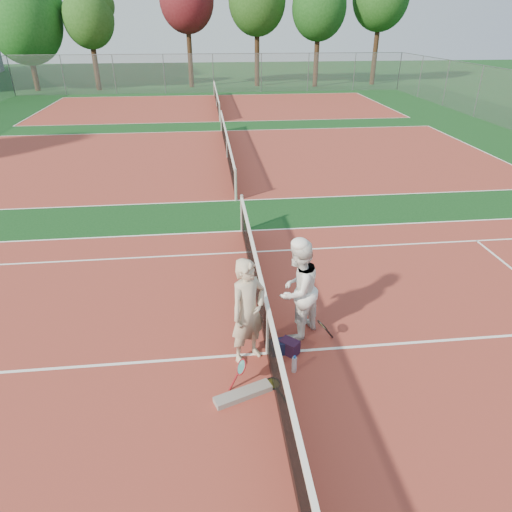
# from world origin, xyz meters

# --- Properties ---
(ground) EXTENTS (130.00, 130.00, 0.00)m
(ground) POSITION_xyz_m (0.00, 0.00, 0.00)
(ground) COLOR #0F3814
(ground) RESTS_ON ground
(court_main) EXTENTS (23.77, 10.97, 0.01)m
(court_main) POSITION_xyz_m (0.00, 0.00, 0.00)
(court_main) COLOR maroon
(court_main) RESTS_ON ground
(court_far_a) EXTENTS (23.77, 10.97, 0.01)m
(court_far_a) POSITION_xyz_m (0.00, 13.50, 0.00)
(court_far_a) COLOR maroon
(court_far_a) RESTS_ON ground
(court_far_b) EXTENTS (23.77, 10.97, 0.01)m
(court_far_b) POSITION_xyz_m (0.00, 27.00, 0.00)
(court_far_b) COLOR maroon
(court_far_b) RESTS_ON ground
(net_main) EXTENTS (0.10, 10.98, 1.02)m
(net_main) POSITION_xyz_m (0.00, 0.00, 0.51)
(net_main) COLOR black
(net_main) RESTS_ON ground
(net_far_a) EXTENTS (0.10, 10.98, 1.02)m
(net_far_a) POSITION_xyz_m (0.00, 13.50, 0.51)
(net_far_a) COLOR black
(net_far_a) RESTS_ON ground
(net_far_b) EXTENTS (0.10, 10.98, 1.02)m
(net_far_b) POSITION_xyz_m (0.00, 27.00, 0.51)
(net_far_b) COLOR black
(net_far_b) RESTS_ON ground
(fence_back) EXTENTS (32.00, 0.06, 3.00)m
(fence_back) POSITION_xyz_m (0.00, 34.00, 1.50)
(fence_back) COLOR slate
(fence_back) RESTS_ON ground
(player_a) EXTENTS (0.87, 0.81, 1.99)m
(player_a) POSITION_xyz_m (-0.35, -0.06, 0.99)
(player_a) COLOR #C5B499
(player_a) RESTS_ON ground
(player_b) EXTENTS (1.21, 1.21, 1.99)m
(player_b) POSITION_xyz_m (0.63, 0.54, 0.99)
(player_b) COLOR white
(player_b) RESTS_ON ground
(racket_red) EXTENTS (0.36, 0.34, 0.55)m
(racket_red) POSITION_xyz_m (-0.54, -0.80, 0.27)
(racket_red) COLOR maroon
(racket_red) RESTS_ON ground
(racket_black_held) EXTENTS (0.45, 0.40, 0.50)m
(racket_black_held) POSITION_xyz_m (1.06, 0.22, 0.25)
(racket_black_held) COLOR black
(racket_black_held) RESTS_ON ground
(racket_spare) EXTENTS (0.45, 0.66, 0.03)m
(racket_spare) POSITION_xyz_m (-0.01, -0.80, 0.01)
(racket_spare) COLOR black
(racket_spare) RESTS_ON ground
(sports_bag_navy) EXTENTS (0.36, 0.28, 0.26)m
(sports_bag_navy) POSITION_xyz_m (0.21, -0.00, 0.13)
(sports_bag_navy) COLOR black
(sports_bag_navy) RESTS_ON ground
(sports_bag_purple) EXTENTS (0.40, 0.40, 0.27)m
(sports_bag_purple) POSITION_xyz_m (0.40, -0.03, 0.14)
(sports_bag_purple) COLOR black
(sports_bag_purple) RESTS_ON ground
(net_cover_canvas) EXTENTS (0.99, 0.55, 0.10)m
(net_cover_canvas) POSITION_xyz_m (-0.53, -1.02, 0.05)
(net_cover_canvas) COLOR slate
(net_cover_canvas) RESTS_ON ground
(water_bottle) EXTENTS (0.09, 0.09, 0.30)m
(water_bottle) POSITION_xyz_m (0.40, -0.53, 0.15)
(water_bottle) COLOR #C9E6FF
(water_bottle) RESTS_ON ground
(tree_back_0) EXTENTS (5.97, 5.97, 8.86)m
(tree_back_0) POSITION_xyz_m (-15.08, 36.84, 5.41)
(tree_back_0) COLOR #382314
(tree_back_0) RESTS_ON ground
(tree_back_1) EXTENTS (4.09, 4.09, 7.91)m
(tree_back_1) POSITION_xyz_m (-9.92, 36.75, 5.52)
(tree_back_1) COLOR #382314
(tree_back_1) RESTS_ON ground
(tree_back_maroon) EXTENTS (4.58, 4.58, 9.58)m
(tree_back_maroon) POSITION_xyz_m (-1.90, 37.87, 6.90)
(tree_back_maroon) COLOR #382314
(tree_back_maroon) RESTS_ON ground
(tree_back_3) EXTENTS (4.93, 4.93, 9.75)m
(tree_back_3) POSITION_xyz_m (4.10, 37.98, 6.88)
(tree_back_3) COLOR #382314
(tree_back_3) RESTS_ON ground
(tree_back_4) EXTENTS (4.65, 4.65, 9.05)m
(tree_back_4) POSITION_xyz_m (9.32, 36.95, 6.35)
(tree_back_4) COLOR #382314
(tree_back_4) RESTS_ON ground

